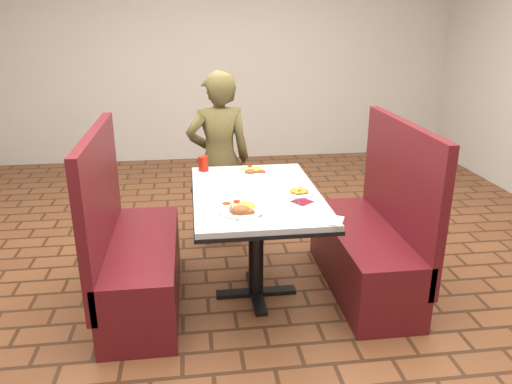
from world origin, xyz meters
TOP-DOWN VIEW (x-y plane):
  - dining_table at (0.00, 0.00)m, footprint 0.81×1.21m
  - booth_bench_left at (-0.80, 0.00)m, footprint 0.47×1.20m
  - booth_bench_right at (0.80, 0.00)m, footprint 0.47×1.20m
  - diner_person at (-0.18, 0.91)m, footprint 0.55×0.40m
  - near_dinner_plate at (-0.13, -0.32)m, footprint 0.27×0.27m
  - far_dinner_plate at (0.04, 0.41)m, footprint 0.25×0.25m
  - plantain_plate at (0.26, -0.07)m, footprint 0.19×0.19m
  - maroon_napkin at (0.25, -0.21)m, footprint 0.15×0.15m
  - spoon_utensil at (0.23, -0.22)m, footprint 0.03×0.13m
  - red_tumbler at (-0.32, 0.51)m, footprint 0.07×0.07m
  - paper_napkin at (0.32, -0.52)m, footprint 0.22×0.20m
  - knife_utensil at (-0.04, -0.34)m, footprint 0.03×0.19m
  - fork_utensil at (-0.13, -0.39)m, footprint 0.08×0.14m
  - lettuce_shreds at (0.04, 0.06)m, footprint 0.28×0.32m

SIDE VIEW (x-z plane):
  - booth_bench_left at x=-0.80m, z-range -0.26..0.92m
  - booth_bench_right at x=0.80m, z-range -0.26..0.92m
  - dining_table at x=0.00m, z-range 0.28..1.03m
  - diner_person at x=-0.18m, z-range 0.00..1.42m
  - lettuce_shreds at x=0.04m, z-range 0.75..0.75m
  - maroon_napkin at x=0.25m, z-range 0.75..0.75m
  - spoon_utensil at x=0.23m, z-range 0.75..0.76m
  - paper_napkin at x=0.32m, z-range 0.75..0.76m
  - fork_utensil at x=-0.13m, z-range 0.76..0.76m
  - knife_utensil at x=-0.04m, z-range 0.76..0.76m
  - plantain_plate at x=0.26m, z-range 0.75..0.78m
  - far_dinner_plate at x=0.04m, z-range 0.74..0.80m
  - near_dinner_plate at x=-0.13m, z-range 0.74..0.82m
  - red_tumbler at x=-0.32m, z-range 0.75..0.86m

